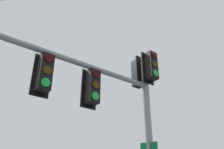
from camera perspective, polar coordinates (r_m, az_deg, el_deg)
name	(u,v)px	position (r m, az deg, el deg)	size (l,w,h in m)	color
signal_mast_assembly	(119,97)	(6.75, 1.73, -5.28)	(3.72, 3.79, 5.88)	gray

